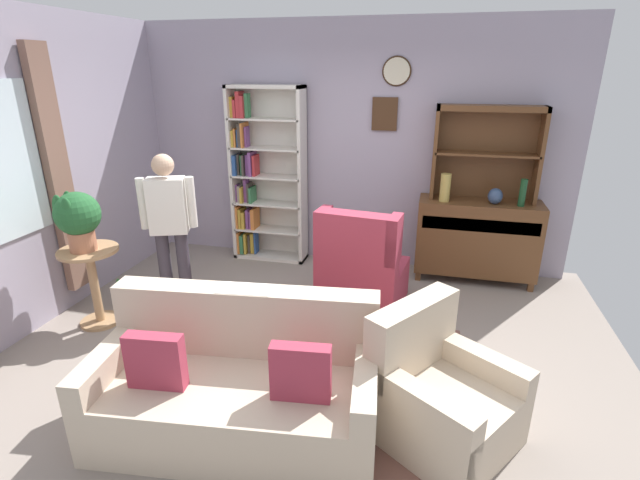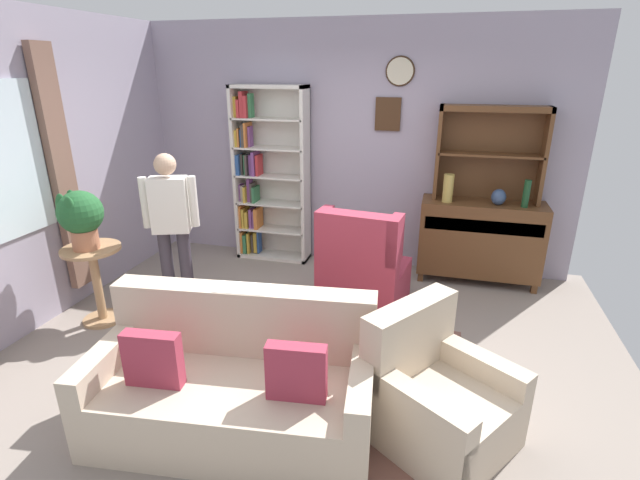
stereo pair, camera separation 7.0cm
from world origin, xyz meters
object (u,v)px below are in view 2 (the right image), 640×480
(bookshelf, at_px, (265,177))
(bottle_wine, at_px, (526,194))
(plant_stand, at_px, (96,277))
(book_stack, at_px, (281,303))
(wingback_chair, at_px, (363,273))
(potted_plant_large, at_px, (80,216))
(armchair_floral, at_px, (437,400))
(potted_plant_small, at_px, (129,287))
(vase_tall, at_px, (448,188))
(sideboard_hutch, at_px, (491,141))
(sideboard, at_px, (480,238))
(couch_floral, at_px, (235,387))
(coffee_table, at_px, (291,314))
(person_reading, at_px, (172,222))
(vase_round, at_px, (499,197))

(bookshelf, relative_size, bottle_wine, 7.29)
(plant_stand, xyz_separation_m, book_stack, (1.83, -0.01, -0.02))
(wingback_chair, height_order, potted_plant_large, potted_plant_large)
(bookshelf, bearing_deg, armchair_floral, -50.87)
(potted_plant_small, bearing_deg, vase_tall, 24.38)
(vase_tall, relative_size, potted_plant_small, 1.06)
(sideboard_hutch, relative_size, wingback_chair, 1.05)
(sideboard, relative_size, plant_stand, 1.73)
(sideboard, distance_m, couch_floral, 3.28)
(sideboard_hutch, distance_m, bottle_wine, 0.66)
(sideboard, xyz_separation_m, wingback_chair, (-1.14, -0.97, -0.13))
(sideboard_hutch, relative_size, couch_floral, 0.58)
(sideboard, height_order, vase_tall, vase_tall)
(bottle_wine, bearing_deg, coffee_table, -137.58)
(bottle_wine, distance_m, coffee_table, 2.76)
(person_reading, bearing_deg, book_stack, -19.33)
(person_reading, xyz_separation_m, book_stack, (1.23, -0.43, -0.46))
(sideboard_hutch, relative_size, bottle_wine, 3.82)
(bookshelf, distance_m, sideboard_hutch, 2.59)
(armchair_floral, xyz_separation_m, wingback_chair, (-0.77, 1.61, 0.09))
(couch_floral, distance_m, plant_stand, 2.08)
(sideboard, xyz_separation_m, plant_stand, (-3.49, -1.87, -0.05))
(wingback_chair, height_order, person_reading, person_reading)
(bookshelf, height_order, potted_plant_large, bookshelf)
(vase_round, xyz_separation_m, armchair_floral, (-0.50, -2.52, -0.72))
(couch_floral, xyz_separation_m, plant_stand, (-1.83, 0.96, 0.15))
(vase_tall, height_order, person_reading, person_reading)
(coffee_table, bearing_deg, potted_plant_small, 167.76)
(sideboard_hutch, bearing_deg, person_reading, -151.80)
(bookshelf, xyz_separation_m, person_reading, (-0.36, -1.53, -0.13))
(vase_round, relative_size, coffee_table, 0.21)
(sideboard, relative_size, couch_floral, 0.69)
(bookshelf, bearing_deg, plant_stand, -115.99)
(person_reading, height_order, coffee_table, person_reading)
(person_reading, bearing_deg, wingback_chair, 14.96)
(armchair_floral, distance_m, potted_plant_small, 3.30)
(person_reading, relative_size, coffee_table, 1.95)
(vase_round, distance_m, bottle_wine, 0.27)
(sideboard_hutch, xyz_separation_m, plant_stand, (-3.49, -1.97, -1.10))
(sideboard_hutch, xyz_separation_m, bottle_wine, (0.39, -0.20, -0.50))
(plant_stand, bearing_deg, book_stack, -0.43)
(armchair_floral, bearing_deg, person_reading, 155.72)
(vase_round, height_order, plant_stand, vase_round)
(couch_floral, bearing_deg, coffee_table, 85.18)
(plant_stand, bearing_deg, wingback_chair, 20.72)
(vase_tall, xyz_separation_m, armchair_floral, (0.02, -2.51, -0.78))
(bottle_wine, xyz_separation_m, coffee_table, (-1.97, -1.80, -0.71))
(potted_plant_small, bearing_deg, coffee_table, -12.24)
(sideboard, xyz_separation_m, armchair_floral, (-0.37, -2.59, -0.22))
(book_stack, bearing_deg, coffee_table, -4.42)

